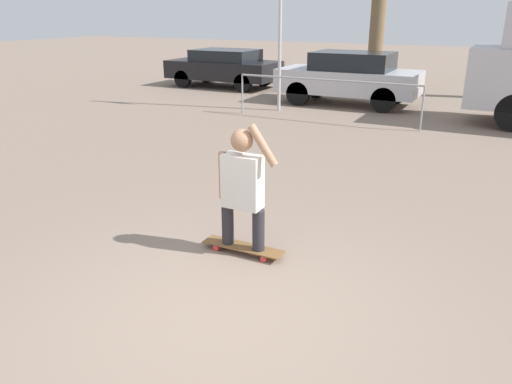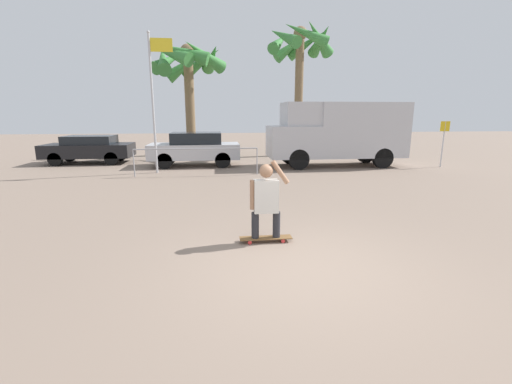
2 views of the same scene
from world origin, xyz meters
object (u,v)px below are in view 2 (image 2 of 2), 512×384
Objects in this scene: skateboard at (266,238)px; parked_car_silver at (195,148)px; flagpole at (154,95)px; parked_car_black at (89,148)px; palm_tree_near_van at (301,49)px; street_sign at (444,137)px; camper_van at (339,132)px; person_skateboarder at (266,197)px; palm_tree_center_background at (187,63)px.

skateboard is 10.26m from parked_car_silver.
flagpole reaches higher than parked_car_silver.
parked_car_silver is 5.40m from parked_car_black.
palm_tree_near_van is (5.77, 3.70, 5.07)m from parked_car_silver.
skateboard is at bearing -138.02° from street_sign.
street_sign is at bearing -45.18° from palm_tree_near_van.
palm_tree_near_van is (-0.79, 4.51, 4.31)m from camper_van.
person_skateboarder is 13.53m from parked_car_black.
palm_tree_center_background reaches higher than parked_car_black.
skateboard is 0.14× the size of palm_tree_near_van.
palm_tree_center_background is at bearing 35.22° from parked_car_black.
palm_tree_center_background is 6.94m from flagpole.
camper_van reaches higher than parked_car_silver.
street_sign is (12.53, 0.09, -1.77)m from flagpole.
camper_van is at bearing -7.04° from parked_car_silver.
parked_car_silver is at bearing 100.31° from person_skateboarder.
palm_tree_near_van is 9.45m from flagpole.
palm_tree_near_van is (3.94, 13.77, 5.02)m from person_skateboarder.
parked_car_silver is 11.28m from street_sign.
parked_car_black is at bearing 163.89° from parked_car_silver.
parked_car_black is (-11.74, 2.31, -0.86)m from camper_van.
camper_van is at bearing -11.12° from parked_car_black.
camper_van is (4.72, 9.26, 0.71)m from person_skateboarder.
flagpole is at bearing -97.41° from palm_tree_center_background.
skateboard is at bearing -79.68° from parked_car_silver.
person_skateboarder is at bearing -79.69° from parked_car_silver.
flagpole reaches higher than skateboard.
skateboard is 9.39m from flagpole.
camper_van is 3.01× the size of street_sign.
flagpole is (-7.96, -0.98, 1.53)m from camper_van.
skateboard is at bearing -105.96° from palm_tree_near_van.
skateboard is 13.55m from parked_car_black.
camper_van is 4.67m from street_sign.
palm_tree_center_background reaches higher than skateboard.
parked_car_silver is 3.23m from flagpole.
palm_tree_near_van reaches higher than street_sign.
street_sign is at bearing -11.09° from parked_car_black.
skateboard is 0.24× the size of parked_car_black.
parked_car_silver is 0.57× the size of palm_tree_near_van.
person_skateboarder reaches higher than skateboard.
parked_car_black is 1.97× the size of street_sign.
person_skateboarder is 10.23m from parked_car_silver.
parked_car_silver is at bearing -83.46° from palm_tree_center_background.
skateboard is at bearing -80.89° from palm_tree_center_background.
flagpole reaches higher than parked_car_black.
palm_tree_center_background reaches higher than parked_car_silver.
skateboard is at bearing -117.02° from camper_van.
camper_van is 8.16m from flagpole.
palm_tree_near_van is at bearing 74.04° from skateboard.
parked_car_black is at bearing 168.88° from camper_van.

